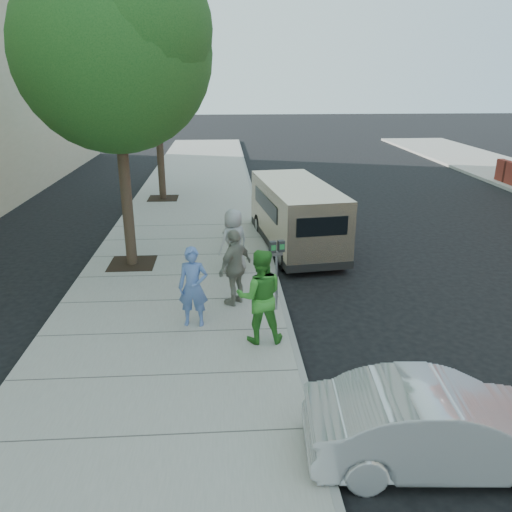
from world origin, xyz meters
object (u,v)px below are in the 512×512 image
at_px(van, 295,214).
at_px(sedan, 442,426).
at_px(person_striped_polo, 235,267).
at_px(tree_near, 115,45).
at_px(person_gray_shirt, 234,241).
at_px(person_green_shirt, 260,296).
at_px(tree_far, 157,76).
at_px(person_officer, 193,287).
at_px(parking_meter, 277,260).

relative_size(van, sedan, 1.53).
height_order(van, person_striped_polo, van).
relative_size(tree_near, sedan, 2.12).
relative_size(person_gray_shirt, person_striped_polo, 0.98).
relative_size(van, person_striped_polo, 3.19).
distance_m(person_green_shirt, person_striped_polo, 1.72).
bearing_deg(tree_far, person_green_shirt, -75.61).
bearing_deg(van, person_officer, -125.55).
bearing_deg(van, sedan, -92.98).
height_order(sedan, person_gray_shirt, person_gray_shirt).
distance_m(tree_near, parking_meter, 6.30).
bearing_deg(person_green_shirt, person_officer, -30.02).
relative_size(person_officer, person_striped_polo, 0.96).
bearing_deg(sedan, parking_meter, 24.61).
xyz_separation_m(sedan, person_striped_polo, (-2.55, 4.85, 0.41)).
xyz_separation_m(tree_far, person_officer, (1.79, -11.20, -3.92)).
height_order(sedan, person_officer, person_officer).
relative_size(tree_near, person_gray_shirt, 4.55).
xyz_separation_m(parking_meter, person_officer, (-1.71, -0.57, -0.30)).
height_order(person_green_shirt, person_striped_polo, person_green_shirt).
bearing_deg(sedan, person_gray_shirt, 24.65).
height_order(tree_near, van, tree_near).
bearing_deg(person_green_shirt, van, -104.40).
bearing_deg(sedan, van, 8.05).
xyz_separation_m(person_gray_shirt, person_striped_polo, (-0.01, -1.84, 0.02)).
bearing_deg(van, tree_far, 119.45).
bearing_deg(person_officer, tree_far, 104.55).
relative_size(tree_far, person_gray_shirt, 3.92).
relative_size(parking_meter, person_gray_shirt, 0.93).
bearing_deg(person_gray_shirt, tree_far, -106.29).
relative_size(person_green_shirt, person_gray_shirt, 1.09).
bearing_deg(person_striped_polo, person_gray_shirt, -139.49).
relative_size(tree_far, person_striped_polo, 3.82).
height_order(tree_near, person_officer, tree_near).
xyz_separation_m(parking_meter, sedan, (1.70, -4.48, -0.68)).
xyz_separation_m(tree_near, sedan, (5.20, -7.50, -4.96)).
bearing_deg(person_striped_polo, sedan, 68.64).
xyz_separation_m(parking_meter, person_striped_polo, (-0.85, 0.37, -0.27)).
xyz_separation_m(person_officer, person_striped_polo, (0.85, 0.94, 0.03)).
xyz_separation_m(van, person_officer, (-2.75, -5.09, -0.07)).
bearing_deg(person_officer, parking_meter, 23.94).
bearing_deg(person_green_shirt, sedan, 123.89).
height_order(van, person_green_shirt, person_green_shirt).
bearing_deg(tree_far, person_gray_shirt, -72.45).
height_order(parking_meter, sedan, parking_meter).
height_order(sedan, person_green_shirt, person_green_shirt).
relative_size(tree_near, person_officer, 4.62).
xyz_separation_m(van, person_gray_shirt, (-1.88, -2.30, -0.05)).
height_order(parking_meter, person_gray_shirt, person_gray_shirt).
xyz_separation_m(parking_meter, person_gray_shirt, (-0.84, 2.21, -0.29)).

